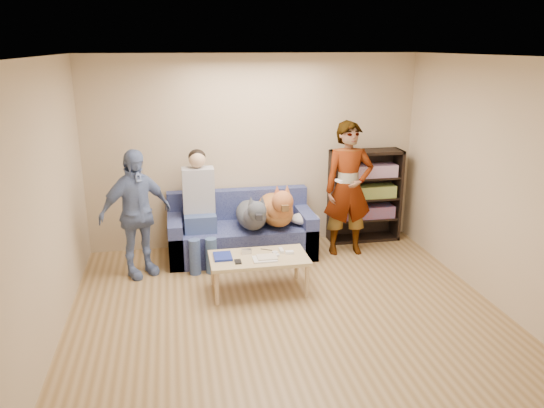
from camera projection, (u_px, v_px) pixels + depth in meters
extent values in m
plane|color=olive|center=(295.00, 331.00, 5.22)|extent=(5.00, 5.00, 0.00)
plane|color=white|center=(299.00, 57.00, 4.46)|extent=(5.00, 5.00, 0.00)
plane|color=tan|center=(254.00, 152.00, 7.19)|extent=(4.50, 0.00, 4.50)
plane|color=tan|center=(420.00, 356.00, 2.49)|extent=(4.50, 0.00, 4.50)
plane|color=tan|center=(35.00, 219.00, 4.44)|extent=(0.00, 5.00, 5.00)
plane|color=tan|center=(518.00, 192.00, 5.24)|extent=(0.00, 5.00, 5.00)
ellipsoid|color=#A8A7AC|center=(305.00, 219.00, 6.99)|extent=(0.40, 0.34, 0.14)
imported|color=gray|center=(348.00, 189.00, 6.94)|extent=(0.67, 0.46, 1.78)
imported|color=#7387B8|center=(136.00, 214.00, 6.28)|extent=(0.98, 0.78, 1.56)
cube|color=white|center=(339.00, 181.00, 6.67)|extent=(0.07, 0.13, 0.03)
cube|color=navy|center=(223.00, 256.00, 5.92)|extent=(0.20, 0.26, 0.03)
cube|color=silver|center=(265.00, 259.00, 5.86)|extent=(0.26, 0.20, 0.02)
cube|color=beige|center=(267.00, 257.00, 5.88)|extent=(0.22, 0.17, 0.01)
cube|color=silver|center=(247.00, 251.00, 6.03)|extent=(0.11, 0.06, 0.05)
cube|color=white|center=(281.00, 250.00, 6.09)|extent=(0.04, 0.13, 0.03)
cube|color=white|center=(290.00, 252.00, 6.03)|extent=(0.09, 0.06, 0.03)
cylinder|color=silver|center=(276.00, 255.00, 5.96)|extent=(0.07, 0.07, 0.02)
cylinder|color=silver|center=(275.00, 252.00, 6.04)|extent=(0.07, 0.07, 0.02)
cylinder|color=orange|center=(259.00, 262.00, 5.79)|extent=(0.13, 0.06, 0.01)
cylinder|color=black|center=(266.00, 250.00, 6.14)|extent=(0.13, 0.08, 0.01)
cube|color=black|center=(238.00, 262.00, 5.79)|extent=(0.07, 0.12, 0.02)
cube|color=#515B93|center=(242.00, 240.00, 7.04)|extent=(1.90, 0.85, 0.42)
cube|color=#515B93|center=(238.00, 203.00, 7.23)|extent=(1.90, 0.18, 0.40)
cube|color=#515B93|center=(176.00, 239.00, 6.86)|extent=(0.18, 0.85, 0.58)
cube|color=#515B93|center=(304.00, 230.00, 7.17)|extent=(0.18, 0.85, 0.58)
cube|color=#3F498A|center=(200.00, 222.00, 6.77)|extent=(0.40, 0.38, 0.22)
cylinder|color=#40608D|center=(195.00, 258.00, 6.45)|extent=(0.14, 0.14, 0.47)
cylinder|color=#426391|center=(211.00, 257.00, 6.49)|extent=(0.14, 0.14, 0.47)
cube|color=#ACABAF|center=(198.00, 190.00, 6.75)|extent=(0.40, 0.24, 0.58)
sphere|color=tan|center=(197.00, 159.00, 6.64)|extent=(0.21, 0.21, 0.21)
ellipsoid|color=black|center=(197.00, 157.00, 6.66)|extent=(0.22, 0.22, 0.19)
ellipsoid|color=#464A50|center=(251.00, 215.00, 6.87)|extent=(0.38, 0.80, 0.33)
sphere|color=#4C4D56|center=(255.00, 217.00, 6.54)|extent=(0.29, 0.29, 0.29)
sphere|color=#45484E|center=(257.00, 211.00, 6.33)|extent=(0.23, 0.23, 0.23)
cube|color=black|center=(259.00, 217.00, 6.23)|extent=(0.07, 0.11, 0.07)
cone|color=#53575E|center=(251.00, 201.00, 6.31)|extent=(0.07, 0.07, 0.11)
cone|color=#44464E|center=(262.00, 200.00, 6.34)|extent=(0.07, 0.07, 0.11)
cylinder|color=#46474F|center=(246.00, 208.00, 7.27)|extent=(0.04, 0.26, 0.15)
ellipsoid|color=#B58237|center=(275.00, 209.00, 6.99)|extent=(0.44, 0.92, 0.39)
sphere|color=#C5843C|center=(280.00, 210.00, 6.69)|extent=(0.33, 0.33, 0.33)
sphere|color=#AD5A35|center=(282.00, 202.00, 6.49)|extent=(0.27, 0.27, 0.27)
cube|color=#53381C|center=(284.00, 207.00, 6.39)|extent=(0.08, 0.13, 0.08)
cone|color=#BF633A|center=(277.00, 190.00, 6.46)|extent=(0.08, 0.08, 0.13)
cone|color=#BF683A|center=(287.00, 190.00, 6.48)|extent=(0.08, 0.08, 0.13)
cylinder|color=#C5623C|center=(270.00, 204.00, 7.37)|extent=(0.05, 0.30, 0.18)
cube|color=tan|center=(259.00, 258.00, 5.95)|extent=(1.10, 0.60, 0.04)
cylinder|color=tan|center=(217.00, 288.00, 5.69)|extent=(0.05, 0.05, 0.38)
cylinder|color=#D6B083|center=(307.00, 281.00, 5.87)|extent=(0.05, 0.05, 0.38)
cylinder|color=tan|center=(213.00, 270.00, 6.16)|extent=(0.05, 0.05, 0.38)
cylinder|color=#D2B881|center=(297.00, 263.00, 6.34)|extent=(0.05, 0.05, 0.38)
cube|color=black|center=(332.00, 198.00, 7.40)|extent=(0.04, 0.34, 1.30)
cube|color=black|center=(397.00, 194.00, 7.57)|extent=(0.04, 0.34, 1.30)
cube|color=black|center=(367.00, 152.00, 7.31)|extent=(1.00, 0.34, 0.04)
cube|color=black|center=(362.00, 238.00, 7.67)|extent=(1.00, 0.34, 0.04)
cube|color=black|center=(361.00, 193.00, 7.64)|extent=(1.00, 0.02, 1.30)
cube|color=black|center=(364.00, 218.00, 7.58)|extent=(0.94, 0.32, 0.03)
cube|color=black|center=(365.00, 198.00, 7.50)|extent=(0.94, 0.32, 0.02)
cube|color=black|center=(366.00, 177.00, 7.41)|extent=(0.94, 0.32, 0.02)
cube|color=#B23333|center=(364.00, 212.00, 7.54)|extent=(0.84, 0.24, 0.17)
cube|color=gold|center=(365.00, 192.00, 7.45)|extent=(0.84, 0.24, 0.17)
cube|color=#994C99|center=(367.00, 171.00, 7.36)|extent=(0.84, 0.24, 0.17)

